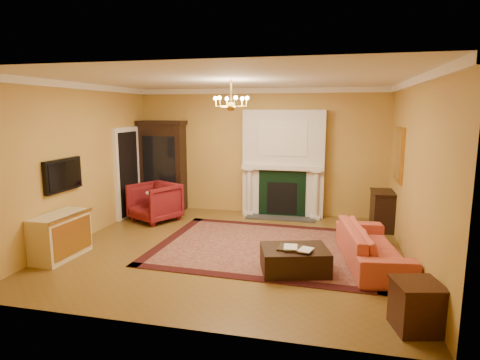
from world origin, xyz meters
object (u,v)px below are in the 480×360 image
(console_table, at_px, (382,211))
(leather_ottoman, at_px, (295,260))
(end_table, at_px, (416,308))
(pedestal_table, at_px, (155,205))
(wingback_armchair, at_px, (155,200))
(commode, at_px, (60,236))
(china_cabinet, at_px, (163,168))
(coral_sofa, at_px, (372,240))

(console_table, relative_size, leather_ottoman, 0.79)
(end_table, distance_m, console_table, 4.05)
(pedestal_table, height_order, leather_ottoman, pedestal_table)
(wingback_armchair, distance_m, console_table, 4.97)
(commode, relative_size, console_table, 1.29)
(wingback_armchair, distance_m, pedestal_table, 0.14)
(china_cabinet, xyz_separation_m, wingback_armchair, (0.23, -1.05, -0.60))
(china_cabinet, height_order, wingback_armchair, china_cabinet)
(china_cabinet, distance_m, pedestal_table, 1.37)
(china_cabinet, height_order, commode, china_cabinet)
(coral_sofa, bearing_deg, end_table, -179.44)
(wingback_armchair, bearing_deg, coral_sofa, 8.21)
(china_cabinet, distance_m, leather_ottoman, 4.97)
(leather_ottoman, bearing_deg, wingback_armchair, 130.69)
(wingback_armchair, height_order, coral_sofa, wingback_armchair)
(console_table, bearing_deg, commode, -154.33)
(coral_sofa, bearing_deg, commode, 91.41)
(china_cabinet, xyz_separation_m, coral_sofa, (4.81, -2.68, -0.66))
(wingback_armchair, bearing_deg, leather_ottoman, -5.80)
(console_table, distance_m, leather_ottoman, 3.12)
(leather_ottoman, bearing_deg, coral_sofa, 11.65)
(commode, bearing_deg, china_cabinet, 87.34)
(coral_sofa, xyz_separation_m, leather_ottoman, (-1.19, -0.62, -0.21))
(china_cabinet, relative_size, console_table, 2.69)
(coral_sofa, height_order, console_table, coral_sofa)
(pedestal_table, xyz_separation_m, commode, (-0.62, -2.41, -0.02))
(wingback_armchair, bearing_deg, china_cabinet, 130.25)
(pedestal_table, relative_size, console_table, 0.87)
(pedestal_table, xyz_separation_m, console_table, (4.89, 0.55, -0.01))
(commode, relative_size, end_table, 1.86)
(coral_sofa, distance_m, leather_ottoman, 1.36)
(commode, bearing_deg, coral_sofa, 12.46)
(end_table, xyz_separation_m, leather_ottoman, (-1.51, 1.36, -0.07))
(commode, distance_m, console_table, 6.26)
(commode, xyz_separation_m, end_table, (5.45, -1.09, -0.11))
(wingback_armchair, distance_m, leather_ottoman, 4.07)
(china_cabinet, distance_m, wingback_armchair, 1.23)
(wingback_armchair, relative_size, console_table, 1.19)
(wingback_armchair, height_order, end_table, wingback_armchair)
(pedestal_table, bearing_deg, china_cabinet, 103.90)
(coral_sofa, bearing_deg, leather_ottoman, 108.94)
(china_cabinet, relative_size, end_table, 3.90)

